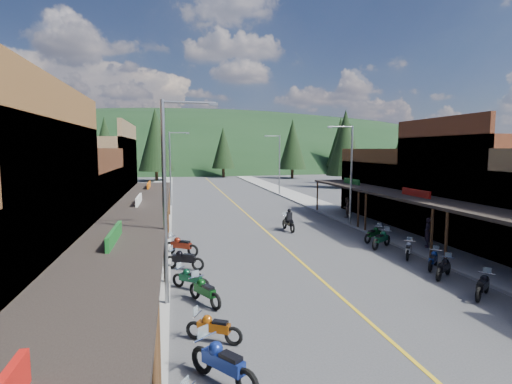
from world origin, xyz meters
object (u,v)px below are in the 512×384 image
pine_2 (156,140)px  bike_east_9 (374,233)px  pine_1 (91,144)px  bike_east_5 (444,267)px  bike_east_4 (483,285)px  bike_west_8 (181,245)px  pine_6 (402,148)px  shop_west_2 (42,216)px  bike_east_7 (409,249)px  streetlight_3 (278,162)px  pine_5 (340,142)px  bike_west_3 (223,361)px  streetlight_0 (168,194)px  bike_west_5 (205,290)px  shop_west_3 (81,183)px  pedestrian_east_b (346,207)px  bike_west_7 (184,258)px  bike_west_4 (214,326)px  bike_east_8 (381,238)px  pine_8 (64,151)px  bike_east_6 (433,259)px  pine_7 (59,144)px  rider_on_bike (288,222)px  pine_3 (223,148)px  bike_west_6 (191,278)px  shop_east_3 (403,189)px  pine_11 (345,143)px  streetlight_1 (171,165)px  streetlight_2 (350,171)px  pedestrian_east_a (427,232)px  pine_9 (349,148)px  shop_east_2 (483,188)px  pine_10 (105,146)px

pine_2 → bike_east_9: 58.31m
pine_1 → bike_east_5: (29.83, -75.10, -6.69)m
bike_east_4 → bike_east_9: (0.52, 10.19, 0.03)m
bike_west_8 → pine_6: bearing=-3.9°
shop_west_2 → bike_east_7: 20.34m
streetlight_3 → pine_2: 32.92m
pine_5 → bike_west_8: pine_5 is taller
bike_east_4 → bike_west_3: bearing=-107.3°
shop_west_2 → pine_6: size_ratio=0.99×
streetlight_0 → bike_west_5: (1.32, -0.09, -3.86)m
shop_west_3 → pedestrian_east_b: (21.93, -0.26, -2.48)m
bike_west_7 → bike_west_4: bearing=-149.7°
bike_east_4 → bike_east_8: (0.16, 8.54, 0.07)m
pine_8 → bike_west_4: size_ratio=5.31×
bike_east_6 → bike_west_3: bearing=-99.9°
bike_east_7 → bike_east_8: size_ratio=0.85×
pine_1 → pine_7: size_ratio=1.00×
streetlight_3 → shop_west_2: bearing=-126.2°
pine_1 → bike_east_7: 77.98m
bike_east_5 → rider_on_bike: (-4.15, 12.20, 0.15)m
shop_west_3 → streetlight_3: (20.74, 18.70, 0.94)m
pine_3 → bike_west_3: 78.48m
bike_west_6 → bike_east_9: size_ratio=0.93×
shop_east_3 → pedestrian_east_b: 5.81m
pine_2 → pine_11: pine_2 is taller
pine_1 → pine_11: pine_1 is taller
streetlight_1 → bike_east_7: bearing=-60.8°
streetlight_1 → streetlight_2: bearing=-45.2°
pine_8 → pedestrian_east_a: 50.55m
shop_west_2 → bike_east_9: shop_west_2 is taller
pine_7 → bike_west_3: bearing=-73.2°
pine_1 → pine_9: pine_1 is taller
pine_11 → rider_on_bike: 36.50m
bike_west_7 → bike_west_5: bearing=-146.7°
pine_11 → bike_west_6: pine_11 is taller
streetlight_2 → pedestrian_east_b: streetlight_2 is taller
shop_east_2 → bike_east_7: size_ratio=5.84×
bike_west_7 → pedestrian_east_b: 18.99m
bike_west_6 → bike_east_9: bike_east_9 is taller
bike_east_9 → pine_3: bearing=151.4°
streetlight_1 → pine_5: bearing=50.7°
pine_7 → bike_east_8: 84.42m
pine_7 → pine_10: (14.00, -26.00, -0.45)m
shop_east_3 → pine_5: 64.22m
pine_8 → bike_east_5: (27.83, -45.10, -5.43)m
shop_east_3 → bike_west_8: (-20.16, -9.69, -1.90)m
bike_east_6 → pedestrian_east_b: size_ratio=1.05×
pine_9 → bike_east_9: (-17.76, -42.51, -5.79)m
bike_east_5 → bike_west_5: bearing=-121.7°
pedestrian_east_b → bike_east_5: bearing=51.4°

